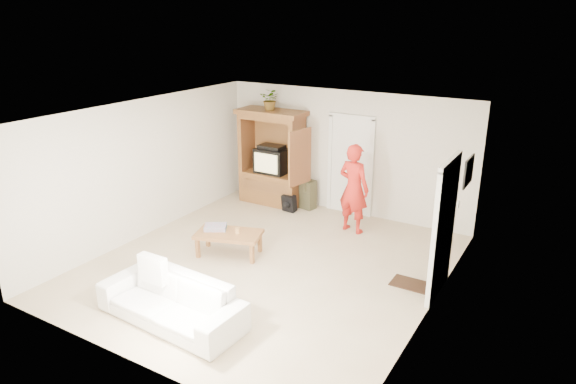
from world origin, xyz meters
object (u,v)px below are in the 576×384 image
Objects in this scene: armoire at (273,164)px; coffee_table at (229,235)px; man at (354,188)px; sofa at (171,301)px.

armoire reaches higher than coffee_table.
man is at bearing -14.59° from armoire.
sofa is (-0.87, -4.17, -0.57)m from man.
sofa is at bearing -74.31° from armoire.
coffee_table is (0.76, -2.66, -0.54)m from armoire.
man reaches higher than sofa.
armoire is at bearing 108.92° from sofa.
armoire is 1.19× the size of man.
sofa is 1.70× the size of coffee_table.
man is 1.38× the size of coffee_table.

